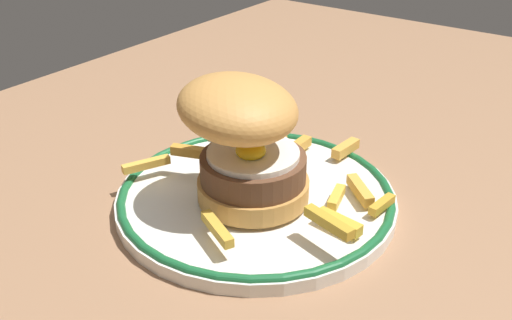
# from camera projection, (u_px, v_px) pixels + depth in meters

# --- Properties ---
(ground_plane) EXTENTS (1.34, 0.97, 0.04)m
(ground_plane) POSITION_uv_depth(u_px,v_px,m) (303.00, 228.00, 0.54)
(ground_plane) COLOR #986E4F
(dinner_plate) EXTENTS (0.25, 0.25, 0.02)m
(dinner_plate) POSITION_uv_depth(u_px,v_px,m) (256.00, 196.00, 0.53)
(dinner_plate) COLOR white
(dinner_plate) RESTS_ON ground_plane
(burger) EXTENTS (0.11, 0.12, 0.12)m
(burger) POSITION_uv_depth(u_px,v_px,m) (245.00, 140.00, 0.49)
(burger) COLOR #CA8D44
(burger) RESTS_ON dinner_plate
(fries_pile) EXTENTS (0.23, 0.23, 0.03)m
(fries_pile) POSITION_uv_depth(u_px,v_px,m) (287.00, 176.00, 0.53)
(fries_pile) COLOR gold
(fries_pile) RESTS_ON dinner_plate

